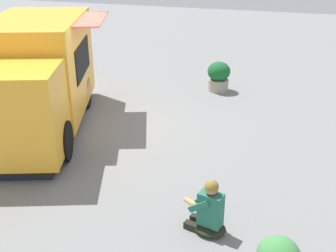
# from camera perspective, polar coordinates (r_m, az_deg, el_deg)

# --- Properties ---
(ground_plane) EXTENTS (40.00, 40.00, 0.00)m
(ground_plane) POSITION_cam_1_polar(r_m,az_deg,el_deg) (10.36, -8.12, 0.51)
(ground_plane) COLOR slate
(food_truck) EXTENTS (5.47, 3.70, 2.51)m
(food_truck) POSITION_cam_1_polar(r_m,az_deg,el_deg) (10.10, -18.05, 6.20)
(food_truck) COLOR #F9AD2D
(food_truck) RESTS_ON ground_plane
(person_customer) EXTENTS (0.55, 0.76, 0.92)m
(person_customer) POSITION_cam_1_polar(r_m,az_deg,el_deg) (6.40, 5.66, -11.76)
(person_customer) COLOR black
(person_customer) RESTS_ON ground_plane
(planter_flowering_far) EXTENTS (0.68, 0.68, 0.89)m
(planter_flowering_far) POSITION_cam_1_polar(r_m,az_deg,el_deg) (12.47, 7.06, 6.94)
(planter_flowering_far) COLOR #9B9982
(planter_flowering_far) RESTS_ON ground_plane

